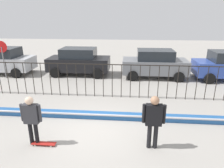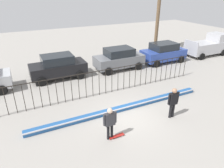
{
  "view_description": "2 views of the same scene",
  "coord_description": "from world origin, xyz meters",
  "views": [
    {
      "loc": [
        1.32,
        -6.72,
        4.05
      ],
      "look_at": [
        0.55,
        2.08,
        1.08
      ],
      "focal_mm": 32.7,
      "sensor_mm": 36.0,
      "label": 1
    },
    {
      "loc": [
        -5.06,
        -8.2,
        6.52
      ],
      "look_at": [
        0.17,
        2.54,
        0.94
      ],
      "focal_mm": 32.71,
      "sensor_mm": 36.0,
      "label": 2
    }
  ],
  "objects": [
    {
      "name": "parked_car_gray",
      "position": [
        3.02,
        6.99,
        0.97
      ],
      "size": [
        4.3,
        2.12,
        1.9
      ],
      "rotation": [
        0.0,
        0.0,
        -0.03
      ],
      "color": "slate",
      "rests_on": "ground"
    },
    {
      "name": "stop_sign",
      "position": [
        -7.04,
        5.96,
        1.62
      ],
      "size": [
        0.76,
        0.07,
        2.5
      ],
      "color": "slate",
      "rests_on": "ground"
    },
    {
      "name": "camera_operator",
      "position": [
        2.11,
        -1.03,
        1.07
      ],
      "size": [
        0.72,
        0.27,
        1.78
      ],
      "rotation": [
        0.0,
        0.0,
        2.43
      ],
      "color": "black",
      "rests_on": "ground"
    },
    {
      "name": "ground_plane",
      "position": [
        0.0,
        0.0,
        0.0
      ],
      "size": [
        60.0,
        60.0,
        0.0
      ],
      "primitive_type": "plane",
      "color": "#9E9991"
    },
    {
      "name": "bowl_coping_ledge",
      "position": [
        0.0,
        0.81,
        0.12
      ],
      "size": [
        11.0,
        0.4,
        0.27
      ],
      "color": "#235699",
      "rests_on": "ground"
    },
    {
      "name": "parked_car_black",
      "position": [
        -2.26,
        7.27,
        0.97
      ],
      "size": [
        4.3,
        2.12,
        1.9
      ],
      "rotation": [
        0.0,
        0.0,
        -0.01
      ],
      "color": "black",
      "rests_on": "ground"
    },
    {
      "name": "parked_car_silver",
      "position": [
        -7.82,
        6.99,
        0.97
      ],
      "size": [
        4.3,
        2.12,
        1.9
      ],
      "rotation": [
        0.0,
        0.0,
        0.0
      ],
      "color": "#B7BABF",
      "rests_on": "ground"
    },
    {
      "name": "skateboard",
      "position": [
        -1.42,
        -1.21,
        0.06
      ],
      "size": [
        0.8,
        0.2,
        0.07
      ],
      "rotation": [
        0.0,
        0.0,
        0.22
      ],
      "color": "#A51E19",
      "rests_on": "ground"
    },
    {
      "name": "skateboarder",
      "position": [
        -1.74,
        -1.16,
        1.01
      ],
      "size": [
        0.68,
        0.25,
        1.68
      ],
      "rotation": [
        0.0,
        0.0,
        -0.49
      ],
      "color": "black",
      "rests_on": "ground"
    },
    {
      "name": "perimeter_fence",
      "position": [
        0.0,
        3.17,
        1.08
      ],
      "size": [
        14.04,
        0.04,
        1.75
      ],
      "color": "black",
      "rests_on": "ground"
    }
  ]
}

